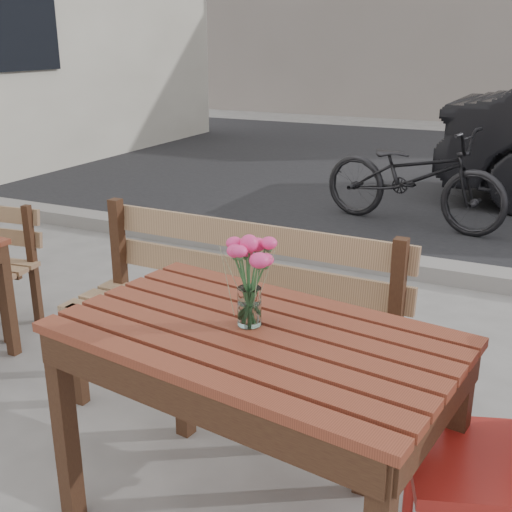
{
  "coord_description": "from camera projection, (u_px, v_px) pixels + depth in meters",
  "views": [
    {
      "loc": [
        1.04,
        -1.57,
        1.69
      ],
      "look_at": [
        0.19,
        0.2,
        1.02
      ],
      "focal_mm": 45.0,
      "sensor_mm": 36.0,
      "label": 1
    }
  ],
  "objects": [
    {
      "name": "bicycle",
      "position": [
        413.0,
        176.0,
        5.94
      ],
      "size": [
        1.86,
        0.96,
        0.93
      ],
      "primitive_type": "imported",
      "rotation": [
        0.0,
        0.0,
        1.37
      ],
      "color": "black",
      "rests_on": "ground"
    },
    {
      "name": "street",
      "position": [
        442.0,
        207.0,
        6.62
      ],
      "size": [
        30.0,
        8.12,
        0.12
      ],
      "color": "black",
      "rests_on": "ground"
    },
    {
      "name": "main_vase",
      "position": [
        249.0,
        270.0,
        2.04
      ],
      "size": [
        0.17,
        0.17,
        0.31
      ],
      "color": "white",
      "rests_on": "main_table"
    },
    {
      "name": "main_table",
      "position": [
        255.0,
        366.0,
        2.11
      ],
      "size": [
        1.38,
        0.93,
        0.79
      ],
      "rotation": [
        0.0,
        0.0,
        -0.14
      ],
      "color": "maroon",
      "rests_on": "ground"
    },
    {
      "name": "main_bench",
      "position": [
        235.0,
        298.0,
        2.86
      ],
      "size": [
        1.56,
        0.5,
        0.96
      ],
      "rotation": [
        0.0,
        0.0,
        -0.03
      ],
      "color": "#866145",
      "rests_on": "ground"
    }
  ]
}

